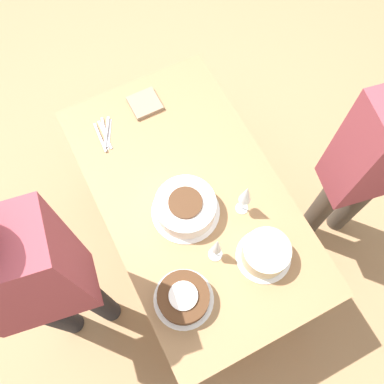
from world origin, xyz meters
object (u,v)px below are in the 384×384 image
object	(u,v)px
wine_glass_far	(246,195)
cake_front_chocolate	(183,298)
wine_glass_near	(217,246)
person_watching	(378,160)
cake_center_white	(186,207)
person_cutting	(32,285)
cake_back_decorated	(265,253)

from	to	relation	value
wine_glass_far	cake_front_chocolate	bearing A→B (deg)	-59.82
cake_front_chocolate	wine_glass_near	size ratio (longest dim) A/B	1.18
cake_front_chocolate	person_watching	world-z (taller)	person_watching
cake_center_white	person_cutting	world-z (taller)	person_cutting
wine_glass_near	wine_glass_far	bearing A→B (deg)	122.64
cake_front_chocolate	wine_glass_far	bearing A→B (deg)	120.18
wine_glass_near	person_watching	bearing A→B (deg)	90.80
cake_center_white	cake_back_decorated	distance (m)	0.40
cake_front_chocolate	wine_glass_near	bearing A→B (deg)	117.61
cake_front_chocolate	wine_glass_far	distance (m)	0.50
cake_center_white	cake_back_decorated	world-z (taller)	cake_back_decorated
person_watching	cake_back_decorated	bearing A→B (deg)	20.94
cake_front_chocolate	person_cutting	world-z (taller)	person_cutting
cake_front_chocolate	person_cutting	distance (m)	0.59
cake_center_white	person_cutting	size ratio (longest dim) A/B	0.18
cake_center_white	cake_front_chocolate	distance (m)	0.39
wine_glass_far	person_watching	world-z (taller)	person_watching
wine_glass_far	person_cutting	xyz separation A→B (m)	(-0.01, -0.89, 0.11)
wine_glass_near	person_cutting	bearing A→B (deg)	-102.03
cake_front_chocolate	person_watching	size ratio (longest dim) A/B	0.16
cake_center_white	cake_front_chocolate	xyz separation A→B (m)	(0.34, -0.18, -0.01)
cake_back_decorated	wine_glass_near	size ratio (longest dim) A/B	1.11
wine_glass_far	person_cutting	world-z (taller)	person_cutting
person_cutting	person_watching	xyz separation A→B (m)	(0.14, 1.48, -0.10)
cake_front_chocolate	cake_back_decorated	distance (m)	0.39
wine_glass_near	person_cutting	size ratio (longest dim) A/B	0.13
cake_center_white	cake_front_chocolate	bearing A→B (deg)	-27.98
person_cutting	person_watching	bearing A→B (deg)	3.85
person_cutting	person_watching	distance (m)	1.49
person_watching	person_cutting	bearing A→B (deg)	5.14
cake_center_white	wine_glass_far	xyz separation A→B (m)	(0.10, 0.23, 0.11)
cake_back_decorated	person_watching	bearing A→B (deg)	100.58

